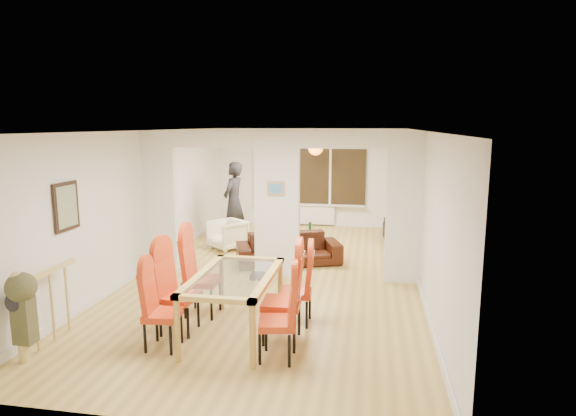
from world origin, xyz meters
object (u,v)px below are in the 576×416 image
(person, at_px, (234,201))
(bowl, at_px, (299,232))
(dining_chair_la, at_px, (162,309))
(dining_chair_lb, at_px, (179,291))
(dining_chair_rb, at_px, (281,296))
(armchair, at_px, (228,235))
(sofa, at_px, (289,249))
(coffee_table, at_px, (302,238))
(television, at_px, (385,232))
(dining_chair_ra, at_px, (277,316))
(bottle, at_px, (310,227))
(dining_chair_lc, at_px, (202,275))
(dining_table, at_px, (235,304))
(dining_chair_rc, at_px, (296,287))

(person, xyz_separation_m, bowl, (1.55, -0.02, -0.67))
(dining_chair_la, xyz_separation_m, dining_chair_lb, (0.01, 0.48, 0.06))
(dining_chair_rb, xyz_separation_m, armchair, (-2.01, 4.28, -0.27))
(person, bearing_deg, sofa, 53.87)
(dining_chair_rb, xyz_separation_m, coffee_table, (-0.46, 5.09, -0.47))
(television, bearing_deg, dining_chair_ra, 154.59)
(bowl, bearing_deg, bottle, 22.02)
(person, xyz_separation_m, bottle, (1.79, 0.08, -0.56))
(dining_chair_lb, height_order, dining_chair_rb, dining_chair_rb)
(sofa, height_order, television, sofa)
(dining_chair_ra, bearing_deg, person, 100.38)
(dining_chair_lc, distance_m, sofa, 2.87)
(dining_chair_lc, bearing_deg, bowl, 79.18)
(sofa, xyz_separation_m, television, (1.92, 2.09, -0.04))
(dining_chair_rb, bearing_deg, dining_chair_ra, -87.31)
(dining_chair_ra, bearing_deg, dining_chair_rb, 84.32)
(dining_chair_lb, relative_size, dining_chair_ra, 1.07)
(dining_table, bearing_deg, coffee_table, 88.11)
(person, height_order, coffee_table, person)
(dining_chair_lb, height_order, dining_chair_ra, dining_chair_lb)
(dining_chair_la, bearing_deg, bottle, 74.27)
(dining_chair_lb, xyz_separation_m, dining_chair_rb, (1.37, -0.03, 0.02))
(dining_chair_lc, height_order, bottle, dining_chair_lc)
(dining_chair_lc, xyz_separation_m, coffee_table, (0.81, 4.44, -0.47))
(dining_chair_rb, height_order, dining_chair_rc, dining_chair_rb)
(dining_chair_lb, xyz_separation_m, person, (-0.72, 5.06, 0.36))
(sofa, bearing_deg, coffee_table, 68.95)
(sofa, bearing_deg, dining_chair_rb, -101.86)
(armchair, relative_size, bottle, 2.66)
(dining_chair_rb, xyz_separation_m, sofa, (-0.49, 3.39, -0.29))
(bottle, height_order, bowl, bottle)
(dining_chair_rc, relative_size, person, 0.56)
(dining_chair_ra, height_order, bowl, dining_chair_ra)
(dining_chair_ra, bearing_deg, coffee_table, 84.66)
(dining_chair_la, distance_m, dining_chair_rc, 1.80)
(sofa, distance_m, bottle, 1.78)
(dining_chair_ra, relative_size, television, 1.19)
(dining_chair_lc, distance_m, dining_chair_ra, 1.74)
(dining_chair_rc, height_order, bowl, dining_chair_rc)
(television, bearing_deg, dining_chair_rb, 153.07)
(dining_table, bearing_deg, sofa, 87.63)
(bottle, xyz_separation_m, bowl, (-0.24, -0.10, -0.10))
(dining_chair_rc, distance_m, person, 5.03)
(dining_chair_lb, distance_m, dining_chair_ra, 1.50)
(armchair, distance_m, coffee_table, 1.75)
(dining_chair_lc, distance_m, coffee_table, 4.54)
(dining_chair_rb, relative_size, sofa, 0.58)
(dining_chair_rb, bearing_deg, dining_chair_lb, 176.74)
(dining_chair_lb, distance_m, sofa, 3.49)
(dining_chair_lc, xyz_separation_m, person, (-0.81, 4.44, 0.34))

